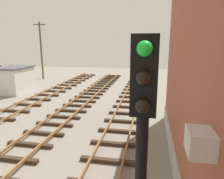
{
  "coord_description": "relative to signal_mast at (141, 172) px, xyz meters",
  "views": [
    {
      "loc": [
        2.38,
        -3.21,
        5.24
      ],
      "look_at": [
        -0.64,
        12.58,
        1.59
      ],
      "focal_mm": 32.91,
      "sensor_mm": 36.0,
      "label": 1
    }
  ],
  "objects": [
    {
      "name": "signal_mast",
      "position": [
        0.0,
        0.0,
        0.0
      ],
      "size": [
        0.36,
        0.4,
        5.36
      ],
      "color": "black",
      "rests_on": "ground"
    },
    {
      "name": "control_hut",
      "position": [
        -14.43,
        16.72,
        -1.98
      ],
      "size": [
        3.0,
        3.8,
        2.76
      ],
      "color": "silver",
      "rests_on": "ground"
    },
    {
      "name": "utility_pole_far",
      "position": [
        -15.75,
        25.12,
        0.93
      ],
      "size": [
        1.8,
        0.24,
        8.2
      ],
      "color": "brown",
      "rests_on": "ground"
    }
  ]
}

